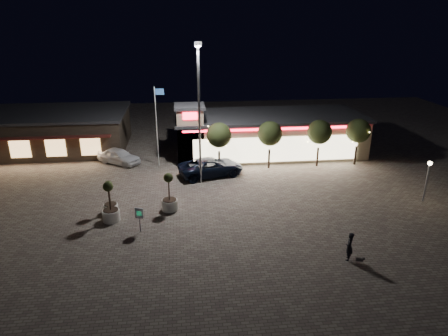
{
  "coord_description": "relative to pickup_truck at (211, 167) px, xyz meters",
  "views": [
    {
      "loc": [
        0.34,
        -25.79,
        14.22
      ],
      "look_at": [
        3.92,
        6.0,
        2.08
      ],
      "focal_mm": 32.0,
      "sensor_mm": 36.0,
      "label": 1
    }
  ],
  "objects": [
    {
      "name": "dog",
      "position": [
        7.96,
        -15.55,
        -0.56
      ],
      "size": [
        0.55,
        0.27,
        0.29
      ],
      "color": "#59514C",
      "rests_on": "ground"
    },
    {
      "name": "floodlight_pole",
      "position": [
        -1.09,
        -1.6,
        6.16
      ],
      "size": [
        0.6,
        0.4,
        12.38
      ],
      "color": "gray",
      "rests_on": "ground"
    },
    {
      "name": "string_tree_d",
      "position": [
        14.91,
        1.4,
        2.71
      ],
      "size": [
        2.42,
        2.42,
        4.79
      ],
      "color": "#332319",
      "rests_on": "ground"
    },
    {
      "name": "string_tree_b",
      "position": [
        5.91,
        1.4,
        2.71
      ],
      "size": [
        2.42,
        2.42,
        4.79
      ],
      "color": "#332319",
      "rests_on": "ground"
    },
    {
      "name": "string_tree_a",
      "position": [
        0.91,
        1.4,
        2.71
      ],
      "size": [
        2.42,
        2.42,
        4.79
      ],
      "color": "#332319",
      "rests_on": "ground"
    },
    {
      "name": "string_tree_c",
      "position": [
        10.91,
        1.4,
        2.71
      ],
      "size": [
        2.42,
        2.42,
        4.79
      ],
      "color": "#332319",
      "rests_on": "ground"
    },
    {
      "name": "restaurant_building",
      "position": [
        -17.09,
        10.37,
        1.3
      ],
      "size": [
        16.4,
        11.0,
        4.3
      ],
      "color": "#382D23",
      "rests_on": "ground"
    },
    {
      "name": "planter_left",
      "position": [
        -8.34,
        -6.92,
        -0.03
      ],
      "size": [
        1.09,
        1.09,
        2.68
      ],
      "color": "white",
      "rests_on": "ground"
    },
    {
      "name": "valet_sign",
      "position": [
        -5.86,
        -10.08,
        0.43
      ],
      "size": [
        0.59,
        0.23,
        1.83
      ],
      "color": "gray",
      "rests_on": "ground"
    },
    {
      "name": "planter_mid",
      "position": [
        -8.13,
        -8.19,
        0.11
      ],
      "size": [
        1.27,
        1.27,
        3.13
      ],
      "color": "white",
      "rests_on": "ground"
    },
    {
      "name": "retail_building",
      "position": [
        6.42,
        6.21,
        1.36
      ],
      "size": [
        20.4,
        8.4,
        6.1
      ],
      "color": "tan",
      "rests_on": "ground"
    },
    {
      "name": "white_sedan",
      "position": [
        -9.19,
        4.4,
        -0.06
      ],
      "size": [
        4.94,
        4.19,
        1.6
      ],
      "primitive_type": "imported",
      "rotation": [
        0.0,
        0.0,
        0.97
      ],
      "color": "white",
      "rests_on": "ground"
    },
    {
      "name": "ground",
      "position": [
        -3.09,
        -9.6,
        -0.85
      ],
      "size": [
        90.0,
        90.0,
        0.0
      ],
      "primitive_type": "plane",
      "color": "#70675B",
      "rests_on": "ground"
    },
    {
      "name": "planter_right",
      "position": [
        -3.83,
        -6.88,
        0.1
      ],
      "size": [
        1.26,
        1.26,
        3.09
      ],
      "color": "white",
      "rests_on": "ground"
    },
    {
      "name": "pickup_truck",
      "position": [
        0.0,
        0.0,
        0.0
      ],
      "size": [
        6.66,
        4.25,
        1.71
      ],
      "primitive_type": "imported",
      "rotation": [
        0.0,
        0.0,
        1.82
      ],
      "color": "black",
      "rests_on": "ground"
    },
    {
      "name": "flagpole",
      "position": [
        -4.99,
        3.4,
        3.89
      ],
      "size": [
        0.95,
        0.1,
        8.0
      ],
      "color": "white",
      "rests_on": "ground"
    },
    {
      "name": "pedestrian",
      "position": [
        7.34,
        -15.08,
        0.08
      ],
      "size": [
        0.72,
        0.81,
        1.87
      ],
      "primitive_type": "imported",
      "rotation": [
        0.0,
        0.0,
        -2.07
      ],
      "color": "black",
      "rests_on": "ground"
    },
    {
      "name": "lamp_post_east",
      "position": [
        16.91,
        -7.6,
        1.6
      ],
      "size": [
        0.36,
        0.36,
        3.48
      ],
      "color": "gray",
      "rests_on": "ground"
    }
  ]
}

